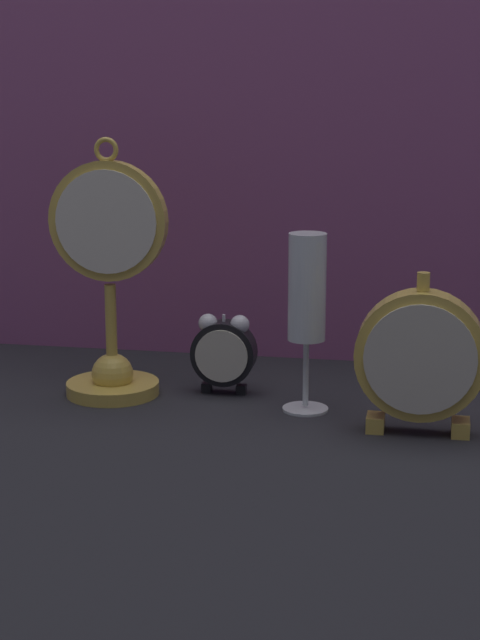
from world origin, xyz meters
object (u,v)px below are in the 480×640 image
(pocket_watch_on_stand, at_px, (110,294))
(alarm_clock_twin_bell, at_px, (224,350))
(mantel_clock_silver, at_px, (420,357))
(champagne_flute, at_px, (307,299))

(pocket_watch_on_stand, distance_m, alarm_clock_twin_bell, 0.16)
(alarm_clock_twin_bell, bearing_deg, mantel_clock_silver, -24.21)
(champagne_flute, bearing_deg, pocket_watch_on_stand, 175.56)
(alarm_clock_twin_bell, bearing_deg, champagne_flute, -24.11)
(alarm_clock_twin_bell, height_order, champagne_flute, champagne_flute)
(pocket_watch_on_stand, height_order, alarm_clock_twin_bell, pocket_watch_on_stand)
(mantel_clock_silver, distance_m, champagne_flute, 0.15)
(pocket_watch_on_stand, xyz_separation_m, mantel_clock_silver, (0.38, -0.08, -0.04))
(pocket_watch_on_stand, relative_size, mantel_clock_silver, 1.74)
(pocket_watch_on_stand, distance_m, champagne_flute, 0.24)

